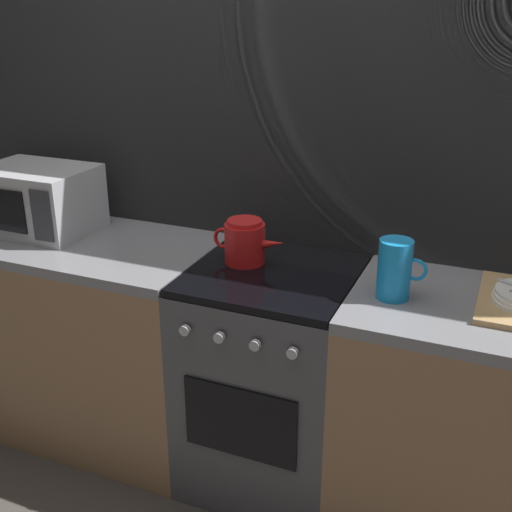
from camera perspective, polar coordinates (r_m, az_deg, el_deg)
ground_plane at (r=2.78m, az=1.34°, el=-18.68°), size 8.00×8.00×0.00m
back_wall at (r=2.48m, az=4.34°, el=7.73°), size 3.60×0.05×2.40m
counter_left at (r=2.91m, az=-15.43°, el=-6.75°), size 1.20×0.60×0.90m
stove_unit at (r=2.51m, az=1.42°, el=-10.90°), size 0.60×0.63×0.90m
microwave at (r=2.82m, az=-18.98°, el=4.84°), size 0.46×0.35×0.27m
kettle at (r=2.34m, az=-0.99°, el=1.28°), size 0.28×0.15×0.17m
pitcher at (r=2.11m, az=12.34°, el=-1.17°), size 0.16×0.11×0.20m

